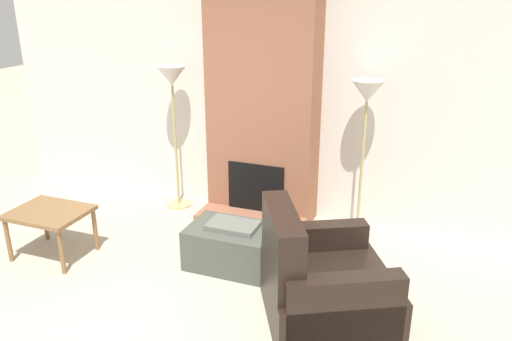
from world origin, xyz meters
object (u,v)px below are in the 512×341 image
side_table (50,216)px  floor_lamp_left (172,88)px  ottoman (233,246)px  armchair (318,288)px  floor_lamp_right (367,105)px

side_table → floor_lamp_left: (0.55, 1.52, 1.02)m
floor_lamp_left → side_table: bearing=-110.0°
ottoman → armchair: bearing=-29.7°
armchair → floor_lamp_left: (-2.15, 1.62, 1.15)m
armchair → side_table: armchair is taller
ottoman → armchair: (0.96, -0.55, 0.09)m
floor_lamp_left → floor_lamp_right: size_ratio=1.01×
side_table → floor_lamp_left: floor_lamp_left is taller
ottoman → floor_lamp_left: floor_lamp_left is taller
ottoman → floor_lamp_right: size_ratio=0.51×
floor_lamp_left → ottoman: bearing=-42.0°
armchair → floor_lamp_left: floor_lamp_left is taller
armchair → floor_lamp_right: bearing=-29.0°
armchair → floor_lamp_left: bearing=25.4°
armchair → side_table: 2.70m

